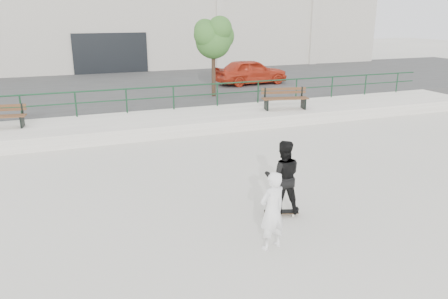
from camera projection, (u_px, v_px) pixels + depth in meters
name	position (u px, v px, depth m)	size (l,w,h in m)	color
ground	(259.00, 239.00, 9.05)	(120.00, 120.00, 0.00)	#B2AFA2
ledge	(158.00, 124.00, 17.45)	(30.00, 3.00, 0.50)	beige
parking_strip	(126.00, 90.00, 25.03)	(60.00, 14.00, 0.50)	#383838
railing	(150.00, 94.00, 18.31)	(28.00, 0.06, 1.03)	#163E24
commercial_building	(96.00, 12.00, 36.22)	(44.20, 16.33, 8.00)	beige
bench_left	(0.00, 117.00, 15.73)	(1.85, 0.77, 0.83)	#4D371A
bench_right	(285.00, 99.00, 18.81)	(2.06, 0.98, 0.92)	#4D371A
tree	(214.00, 36.00, 21.04)	(2.18, 1.93, 3.87)	#432F21
red_car	(251.00, 72.00, 25.37)	(1.71, 4.24, 1.45)	#B52C16
skateboard	(281.00, 212.00, 10.11)	(0.80, 0.42, 0.09)	black
standing_skater	(283.00, 177.00, 9.85)	(0.83, 0.65, 1.71)	black
seated_skater	(272.00, 211.00, 8.48)	(0.59, 0.39, 1.61)	white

